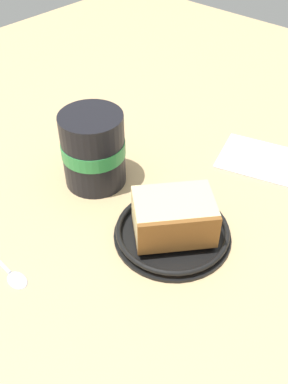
{
  "coord_description": "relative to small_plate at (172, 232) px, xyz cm",
  "views": [
    {
      "loc": [
        20.08,
        -25.43,
        40.34
      ],
      "look_at": [
        -8.01,
        6.03,
        3.0
      ],
      "focal_mm": 40.62,
      "sensor_mm": 36.0,
      "label": 1
    }
  ],
  "objects": [
    {
      "name": "cake_slice",
      "position": [
        0.2,
        -0.18,
        2.75
      ],
      "size": [
        11.52,
        11.78,
        5.3
      ],
      "color": "brown",
      "rests_on": "small_plate"
    },
    {
      "name": "teaspoon",
      "position": [
        -10.66,
        -17.04,
        -0.37
      ],
      "size": [
        11.83,
        2.15,
        0.8
      ],
      "color": "silver",
      "rests_on": "ground_plane"
    },
    {
      "name": "tea_mug",
      "position": [
        -15.31,
        1.38,
        4.77
      ],
      "size": [
        10.52,
        9.18,
        10.72
      ],
      "color": "black",
      "rests_on": "ground_plane"
    },
    {
      "name": "ground_plane",
      "position": [
        2.08,
        -4.7,
        -1.96
      ],
      "size": [
        154.4,
        154.4,
        2.49
      ],
      "primitive_type": "cube",
      "color": "tan"
    },
    {
      "name": "small_plate",
      "position": [
        0.0,
        0.0,
        0.0
      ],
      "size": [
        14.71,
        14.71,
        1.47
      ],
      "color": "black",
      "rests_on": "ground_plane"
    },
    {
      "name": "folded_napkin",
      "position": [
        0.26,
        21.15,
        -0.42
      ],
      "size": [
        14.39,
        12.68,
        0.6
      ],
      "primitive_type": "cube",
      "rotation": [
        0.0,
        0.0,
        0.29
      ],
      "color": "white",
      "rests_on": "ground_plane"
    }
  ]
}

